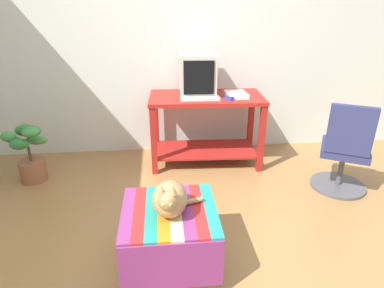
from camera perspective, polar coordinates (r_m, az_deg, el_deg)
The scene contains 12 objects.
ground_plane at distance 2.46m, azimuth 1.70°, elevation -20.05°, with size 14.00×14.00×0.00m, color olive.
back_wall at distance 3.84m, azimuth -2.03°, elevation 17.64°, with size 8.00×0.10×2.60m, color silver.
desk at distance 3.59m, azimuth 2.44°, elevation 4.50°, with size 1.23×0.66×0.78m.
tv_monitor at distance 3.53m, azimuth 0.94°, elevation 11.98°, with size 0.39×0.47×0.43m.
keyboard at distance 3.38m, azimuth 1.42°, elevation 7.98°, with size 0.40×0.15×0.02m, color beige.
book at distance 3.51m, azimuth 7.71°, elevation 8.54°, with size 0.21×0.28×0.04m, color white.
ottoman_with_blanket at distance 2.33m, azimuth -3.83°, elevation -15.87°, with size 0.63×0.63×0.44m.
cat at distance 2.10m, azimuth -3.86°, elevation -9.49°, with size 0.36×0.34×0.27m.
potted_plant at distance 3.65m, azimuth -26.46°, elevation -1.53°, with size 0.37×0.34×0.61m.
office_chair at distance 3.38m, azimuth 25.03°, elevation -1.57°, with size 0.57×0.57×0.89m.
stapler at distance 3.39m, azimuth 6.49°, elevation 8.01°, with size 0.04×0.11×0.04m, color #2342B7.
pen at distance 3.63m, azimuth 6.96°, elevation 8.76°, with size 0.01×0.01×0.14m, color #2351B2.
Camera 1 is at (-0.24, -1.76, 1.69)m, focal length 30.61 mm.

